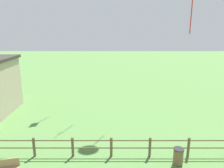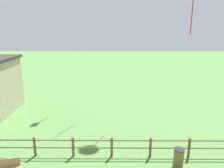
{
  "view_description": "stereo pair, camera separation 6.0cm",
  "coord_description": "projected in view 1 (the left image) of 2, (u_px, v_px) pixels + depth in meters",
  "views": [
    {
      "loc": [
        0.04,
        -4.1,
        6.81
      ],
      "look_at": [
        0.0,
        8.41,
        3.54
      ],
      "focal_mm": 35.0,
      "sensor_mm": 36.0,
      "label": 1
    },
    {
      "loc": [
        0.1,
        -4.1,
        6.81
      ],
      "look_at": [
        0.0,
        8.41,
        3.54
      ],
      "focal_mm": 35.0,
      "sensor_mm": 36.0,
      "label": 2
    }
  ],
  "objects": [
    {
      "name": "park_bench_near_fence",
      "position": [
        4.0,
        168.0,
        10.13
      ],
      "size": [
        1.46,
        0.71,
        0.86
      ],
      "color": "#9E7F56",
      "rests_on": "ground_plane"
    },
    {
      "name": "trash_bin",
      "position": [
        179.0,
        156.0,
        11.09
      ],
      "size": [
        0.54,
        0.54,
        0.88
      ],
      "color": "brown",
      "rests_on": "ground_plane"
    },
    {
      "name": "wooden_fence",
      "position": [
        112.0,
        146.0,
        11.73
      ],
      "size": [
        20.96,
        0.14,
        1.11
      ],
      "color": "brown",
      "rests_on": "ground_plane"
    }
  ]
}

